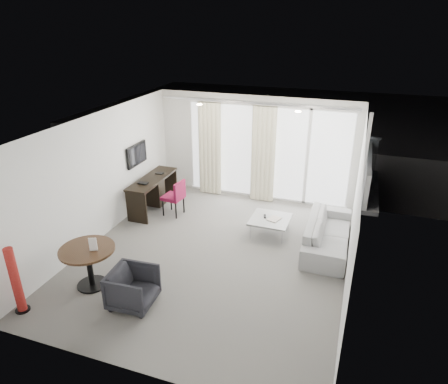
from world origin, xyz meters
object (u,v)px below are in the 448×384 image
(desk, at_px, (153,193))
(rattan_chair_a, at_px, (297,171))
(round_table, at_px, (90,267))
(tub_armchair, at_px, (133,288))
(desk_chair, at_px, (173,198))
(coffee_table, at_px, (270,226))
(sofa, at_px, (328,233))
(rattan_chair_b, at_px, (354,168))
(red_lamp, at_px, (15,281))

(desk, relative_size, rattan_chair_a, 2.13)
(round_table, distance_m, tub_armchair, 0.99)
(desk, distance_m, desk_chair, 0.60)
(desk, bearing_deg, coffee_table, -5.85)
(desk, height_order, sofa, desk)
(desk_chair, bearing_deg, desk, 174.01)
(desk, distance_m, rattan_chair_b, 5.66)
(desk, relative_size, rattan_chair_b, 2.09)
(desk_chair, xyz_separation_m, coffee_table, (2.37, -0.17, -0.25))
(desk_chair, xyz_separation_m, rattan_chair_b, (3.91, 3.56, -0.03))
(red_lamp, xyz_separation_m, sofa, (4.40, 3.56, -0.27))
(desk, xyz_separation_m, rattan_chair_a, (3.03, 2.67, 0.00))
(coffee_table, bearing_deg, round_table, -132.23)
(coffee_table, relative_size, rattan_chair_b, 1.02)
(desk, distance_m, sofa, 4.20)
(coffee_table, bearing_deg, red_lamp, -130.67)
(round_table, distance_m, rattan_chair_b, 7.68)
(sofa, bearing_deg, round_table, 125.21)
(desk_chair, xyz_separation_m, rattan_chair_a, (2.45, 2.80, -0.03))
(desk_chair, xyz_separation_m, red_lamp, (-0.81, -3.87, 0.15))
(red_lamp, height_order, coffee_table, red_lamp)
(sofa, height_order, rattan_chair_b, rattan_chair_b)
(round_table, bearing_deg, tub_armchair, -11.92)
(desk_chair, bearing_deg, tub_armchair, -69.29)
(round_table, relative_size, sofa, 0.44)
(desk_chair, distance_m, tub_armchair, 3.26)
(rattan_chair_b, bearing_deg, red_lamp, -146.83)
(tub_armchair, height_order, sofa, tub_armchair)
(red_lamp, bearing_deg, desk_chair, 78.18)
(desk, distance_m, coffee_table, 2.98)
(tub_armchair, relative_size, coffee_table, 0.86)
(desk, relative_size, round_table, 1.81)
(round_table, xyz_separation_m, tub_armchair, (0.96, -0.20, -0.05))
(desk, distance_m, rattan_chair_a, 4.04)
(tub_armchair, xyz_separation_m, sofa, (2.78, 2.84, -0.01))
(desk_chair, height_order, tub_armchair, desk_chair)
(sofa, xyz_separation_m, rattan_chair_b, (0.32, 3.88, 0.09))
(rattan_chair_a, bearing_deg, red_lamp, -117.86)
(red_lamp, height_order, tub_armchair, red_lamp)
(coffee_table, distance_m, rattan_chair_a, 2.98)
(sofa, distance_m, rattan_chair_b, 3.89)
(red_lamp, bearing_deg, sofa, 38.99)
(desk, relative_size, red_lamp, 1.46)
(desk_chair, distance_m, coffee_table, 2.39)
(tub_armchair, height_order, rattan_chair_b, rattan_chair_b)
(round_table, relative_size, rattan_chair_b, 1.16)
(round_table, relative_size, coffee_table, 1.14)
(rattan_chair_a, bearing_deg, desk_chair, -132.99)
(desk, xyz_separation_m, red_lamp, (-0.22, -4.00, 0.18))
(red_lamp, bearing_deg, desk, 86.81)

